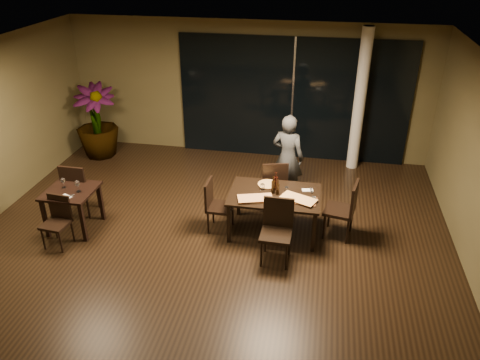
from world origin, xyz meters
name	(u,v)px	position (x,y,z in m)	size (l,w,h in m)	color
ground	(206,252)	(0.00, 0.00, 0.00)	(8.00, 8.00, 0.00)	black
wall_back	(248,89)	(0.00, 4.05, 1.50)	(8.00, 0.10, 3.00)	brown
ceiling	(198,66)	(0.00, 0.00, 3.02)	(8.00, 8.00, 0.04)	silver
window_panel	(293,100)	(1.00, 3.96, 1.35)	(5.00, 0.06, 2.70)	black
column	(360,101)	(2.40, 3.65, 1.50)	(0.24, 0.24, 3.00)	silver
main_table	(275,198)	(1.00, 0.80, 0.68)	(1.50, 1.00, 0.75)	black
side_table	(71,197)	(-2.40, 0.30, 0.62)	(0.80, 0.80, 0.75)	black
chair_main_far	(274,183)	(0.90, 1.54, 0.56)	(0.57, 0.57, 1.00)	black
chair_main_near	(277,227)	(1.13, 0.09, 0.57)	(0.48, 0.48, 1.02)	black
chair_main_left	(215,203)	(0.01, 0.72, 0.52)	(0.44, 0.44, 0.92)	black
chair_main_right	(345,207)	(2.17, 0.88, 0.57)	(0.56, 0.56, 1.02)	black
chair_side_far	(78,187)	(-2.51, 0.73, 0.57)	(0.48, 0.48, 1.02)	black
chair_side_near	(58,218)	(-2.41, -0.16, 0.48)	(0.44, 0.44, 0.86)	black
diner	(288,157)	(1.09, 2.06, 0.84)	(0.57, 0.38, 1.68)	#313336
potted_plant	(96,121)	(-3.31, 3.21, 0.83)	(0.90, 0.90, 1.65)	#234D19
pizza_board_left	(255,199)	(0.71, 0.55, 0.76)	(0.57, 0.28, 0.01)	#442C16
pizza_board_right	(298,200)	(1.40, 0.66, 0.76)	(0.58, 0.29, 0.01)	#4B2918
oblong_pizza_left	(255,198)	(0.71, 0.55, 0.77)	(0.55, 0.25, 0.02)	maroon
oblong_pizza_right	(299,199)	(1.40, 0.66, 0.77)	(0.55, 0.25, 0.02)	maroon
round_pizza	(268,184)	(0.85, 1.09, 0.76)	(0.33, 0.33, 0.01)	#B01A13
bottle_a	(273,185)	(0.97, 0.83, 0.90)	(0.07, 0.07, 0.30)	black
bottle_b	(278,187)	(1.05, 0.79, 0.88)	(0.06, 0.06, 0.26)	black
bottle_c	(276,181)	(1.00, 0.95, 0.91)	(0.07, 0.07, 0.32)	black
tumbler_left	(262,187)	(0.78, 0.92, 0.80)	(0.08, 0.08, 0.09)	white
tumbler_right	(287,189)	(1.18, 0.92, 0.79)	(0.07, 0.07, 0.08)	white
napkin_near	(311,199)	(1.59, 0.73, 0.76)	(0.18, 0.10, 0.01)	white
napkin_far	(308,190)	(1.53, 1.00, 0.76)	(0.18, 0.10, 0.01)	white
wine_glass_a	(63,183)	(-2.54, 0.36, 0.84)	(0.08, 0.08, 0.17)	white
wine_glass_b	(78,186)	(-2.23, 0.28, 0.85)	(0.09, 0.09, 0.20)	white
side_napkin	(66,197)	(-2.35, 0.06, 0.76)	(0.18, 0.11, 0.01)	white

